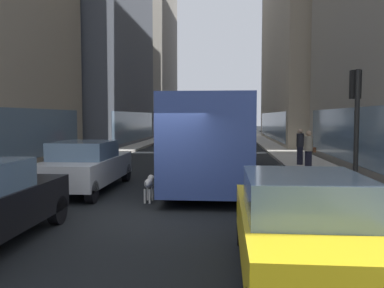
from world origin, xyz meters
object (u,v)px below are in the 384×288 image
(dalmatian_dog, at_px, (149,184))
(pedestrian_in_coat, at_px, (300,146))
(car_silver_sedan, at_px, (86,165))
(traffic_light_near, at_px, (356,116))
(pedestrian_with_handbag, at_px, (309,151))
(car_red_coupe, at_px, (175,135))
(transit_bus, at_px, (212,133))
(box_truck, at_px, (219,127))
(car_white_van, at_px, (222,129))
(car_blue_hatchback, at_px, (220,133))
(car_yellow_taxi, at_px, (301,229))

(dalmatian_dog, distance_m, pedestrian_in_coat, 9.92)
(car_silver_sedan, bearing_deg, pedestrian_in_coat, 39.51)
(traffic_light_near, bearing_deg, car_silver_sedan, 162.15)
(pedestrian_with_handbag, bearing_deg, car_red_coupe, 112.99)
(transit_bus, bearing_deg, pedestrian_with_handbag, 15.28)
(box_truck, height_order, dalmatian_dog, box_truck)
(car_white_van, bearing_deg, dalmatian_dog, -92.22)
(traffic_light_near, bearing_deg, car_blue_hatchback, 97.36)
(car_yellow_taxi, height_order, dalmatian_dog, car_yellow_taxi)
(transit_bus, xyz_separation_m, dalmatian_dog, (-1.64, -4.55, -1.26))
(car_blue_hatchback, bearing_deg, transit_bus, -90.00)
(car_silver_sedan, height_order, pedestrian_with_handbag, pedestrian_with_handbag)
(car_blue_hatchback, bearing_deg, car_white_van, 90.00)
(car_white_van, relative_size, pedestrian_in_coat, 2.50)
(box_truck, bearing_deg, car_yellow_taxi, -86.05)
(pedestrian_in_coat, xyz_separation_m, traffic_light_near, (-0.33, -9.10, 1.43))
(transit_bus, distance_m, box_truck, 13.17)
(car_blue_hatchback, bearing_deg, car_yellow_taxi, -87.23)
(pedestrian_with_handbag, bearing_deg, car_silver_sedan, -152.49)
(pedestrian_with_handbag, bearing_deg, car_blue_hatchback, 100.10)
(car_silver_sedan, distance_m, dalmatian_dog, 2.81)
(transit_bus, bearing_deg, car_yellow_taxi, -80.89)
(box_truck, relative_size, pedestrian_in_coat, 4.44)
(car_red_coupe, xyz_separation_m, box_truck, (4.00, -6.59, 0.84))
(car_white_van, distance_m, pedestrian_with_handbag, 36.93)
(car_yellow_taxi, distance_m, pedestrian_with_handbag, 11.30)
(car_silver_sedan, distance_m, traffic_light_near, 8.25)
(pedestrian_with_handbag, distance_m, pedestrian_in_coat, 2.50)
(car_yellow_taxi, relative_size, car_red_coupe, 0.96)
(car_white_van, height_order, dalmatian_dog, car_white_van)
(car_red_coupe, relative_size, pedestrian_with_handbag, 2.62)
(car_white_van, height_order, car_blue_hatchback, same)
(car_silver_sedan, bearing_deg, transit_bus, 37.37)
(box_truck, distance_m, pedestrian_with_handbag, 12.73)
(transit_bus, xyz_separation_m, car_silver_sedan, (-4.00, -3.05, -0.95))
(car_yellow_taxi, bearing_deg, car_white_van, 91.92)
(pedestrian_in_coat, bearing_deg, car_yellow_taxi, -100.17)
(car_red_coupe, xyz_separation_m, pedestrian_with_handbag, (7.93, -18.68, 0.19))
(car_silver_sedan, bearing_deg, car_yellow_taxi, -51.06)
(car_red_coupe, height_order, pedestrian_in_coat, pedestrian_in_coat)
(box_truck, bearing_deg, car_blue_hatchback, 90.00)
(car_white_van, height_order, car_yellow_taxi, same)
(car_white_van, relative_size, box_truck, 0.56)
(car_silver_sedan, relative_size, car_red_coupe, 1.06)
(car_silver_sedan, xyz_separation_m, pedestrian_with_handbag, (7.93, 4.13, 0.19))
(pedestrian_in_coat, bearing_deg, transit_bus, -138.49)
(car_yellow_taxi, xyz_separation_m, pedestrian_in_coat, (2.43, 13.55, 0.19))
(car_yellow_taxi, distance_m, car_blue_hatchback, 33.14)
(traffic_light_near, bearing_deg, car_red_coupe, 106.93)
(car_red_coupe, relative_size, pedestrian_in_coat, 2.62)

